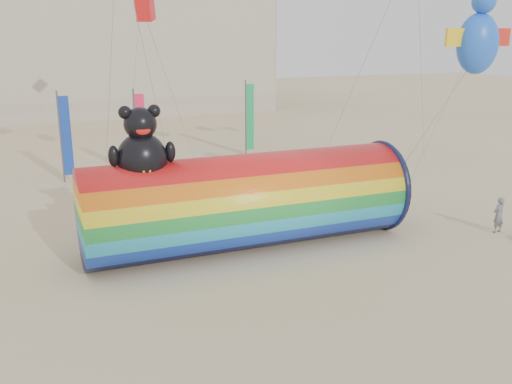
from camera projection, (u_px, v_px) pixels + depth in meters
name	position (u px, v px, depth m)	size (l,w,h in m)	color
ground	(259.00, 266.00, 20.95)	(160.00, 160.00, 0.00)	#CCB58C
windsock_assembly	(247.00, 199.00, 22.48)	(12.87, 3.92, 5.93)	red
kite_handler	(499.00, 215.00, 24.30)	(0.57, 0.37, 1.56)	slate
festival_banners	(158.00, 128.00, 34.73)	(12.93, 3.57, 5.20)	#59595E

